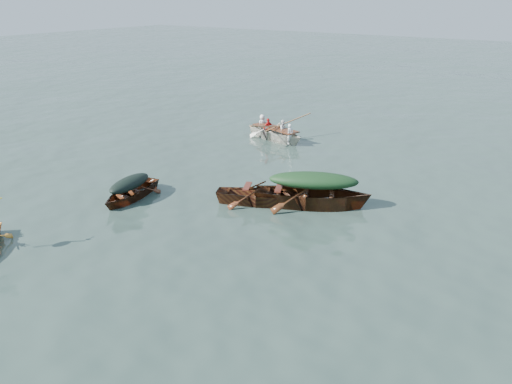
# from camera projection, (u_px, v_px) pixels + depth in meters

# --- Properties ---
(ground) EXTENTS (140.00, 140.00, 0.00)m
(ground) POSITION_uv_depth(u_px,v_px,m) (187.00, 228.00, 14.64)
(ground) COLOR #30443C
(ground) RESTS_ON ground
(dark_covered_boat) EXTENTS (1.79, 3.53, 0.82)m
(dark_covered_boat) POSITION_uv_depth(u_px,v_px,m) (131.00, 199.00, 16.74)
(dark_covered_boat) COLOR #572D14
(dark_covered_boat) RESTS_ON ground
(green_tarp_boat) EXTENTS (5.32, 3.77, 1.25)m
(green_tarp_boat) POSITION_uv_depth(u_px,v_px,m) (312.00, 207.00, 16.11)
(green_tarp_boat) COLOR #482B10
(green_tarp_boat) RESTS_ON ground
(open_wooden_boat) EXTENTS (4.40, 2.99, 0.98)m
(open_wooden_boat) POSITION_uv_depth(u_px,v_px,m) (263.00, 204.00, 16.31)
(open_wooden_boat) COLOR #5C3317
(open_wooden_boat) RESTS_ON ground
(rowed_boat) EXTENTS (4.71, 2.43, 1.09)m
(rowed_boat) POSITION_uv_depth(u_px,v_px,m) (275.00, 140.00, 23.35)
(rowed_boat) COLOR white
(rowed_boat) RESTS_ON ground
(dark_tarp_cover) EXTENTS (0.99, 1.94, 0.40)m
(dark_tarp_cover) POSITION_uv_depth(u_px,v_px,m) (129.00, 182.00, 16.51)
(dark_tarp_cover) COLOR black
(dark_tarp_cover) RESTS_ON dark_covered_boat
(green_tarp_cover) EXTENTS (2.93, 2.07, 0.52)m
(green_tarp_cover) POSITION_uv_depth(u_px,v_px,m) (314.00, 181.00, 15.78)
(green_tarp_cover) COLOR #153316
(green_tarp_cover) RESTS_ON green_tarp_boat
(thwart_benches) EXTENTS (2.26, 1.61, 0.04)m
(thwart_benches) POSITION_uv_depth(u_px,v_px,m) (263.00, 190.00, 16.12)
(thwart_benches) COLOR #481A10
(thwart_benches) RESTS_ON open_wooden_boat
(rowers) EXTENTS (3.37, 1.97, 0.76)m
(rowers) POSITION_uv_depth(u_px,v_px,m) (276.00, 121.00, 23.01)
(rowers) COLOR white
(rowers) RESTS_ON rowed_boat
(oars) EXTENTS (1.23, 2.67, 0.06)m
(oars) POSITION_uv_depth(u_px,v_px,m) (276.00, 128.00, 23.14)
(oars) COLOR #9F683C
(oars) RESTS_ON rowed_boat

